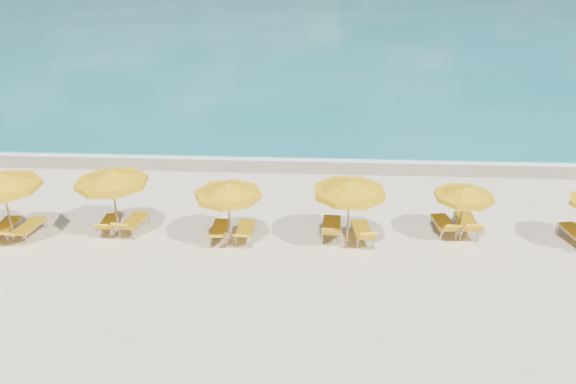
{
  "coord_description": "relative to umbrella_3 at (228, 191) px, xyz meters",
  "views": [
    {
      "loc": [
        1.01,
        -17.3,
        9.83
      ],
      "look_at": [
        0.0,
        1.5,
        1.2
      ],
      "focal_mm": 35.0,
      "sensor_mm": 36.0,
      "label": 1
    }
  ],
  "objects": [
    {
      "name": "lounger_2_left",
      "position": [
        -4.54,
        0.62,
        -1.79
      ],
      "size": [
        0.63,
        1.61,
        0.74
      ],
      "rotation": [
        0.0,
        0.0,
        0.06
      ],
      "color": "#A5A8AD",
      "rests_on": "ground"
    },
    {
      "name": "umbrella_2",
      "position": [
        -4.13,
        0.43,
        0.18
      ],
      "size": [
        3.17,
        3.17,
        2.55
      ],
      "rotation": [
        0.0,
        0.0,
        -0.31
      ],
      "color": "tan",
      "rests_on": "ground"
    },
    {
      "name": "whitecap_far",
      "position": [
        9.94,
        24.21,
        -1.99
      ],
      "size": [
        18.0,
        0.3,
        0.05
      ],
      "primitive_type": "cube",
      "color": "white",
      "rests_on": "ground"
    },
    {
      "name": "lounger_3_right",
      "position": [
        0.5,
        0.3,
        -1.78
      ],
      "size": [
        0.62,
        1.79,
        0.73
      ],
      "rotation": [
        0.0,
        0.0,
        -0.01
      ],
      "color": "#A5A8AD",
      "rests_on": "ground"
    },
    {
      "name": "lounger_3_left",
      "position": [
        -0.42,
        0.33,
        -1.79
      ],
      "size": [
        0.58,
        1.76,
        0.64
      ],
      "rotation": [
        0.0,
        0.0,
        -0.0
      ],
      "color": "#A5A8AD",
      "rests_on": "ground"
    },
    {
      "name": "whitecap_near",
      "position": [
        -4.06,
        17.21,
        -1.99
      ],
      "size": [
        14.0,
        0.36,
        0.05
      ],
      "primitive_type": "cube",
      "color": "white",
      "rests_on": "ground"
    },
    {
      "name": "lounger_2_right",
      "position": [
        -3.62,
        0.62,
        -1.76
      ],
      "size": [
        0.88,
        1.88,
        0.86
      ],
      "rotation": [
        0.0,
        0.0,
        -0.15
      ],
      "color": "#A5A8AD",
      "rests_on": "ground"
    },
    {
      "name": "wet_sand_band",
      "position": [
        1.94,
        7.61,
        -1.99
      ],
      "size": [
        120.0,
        2.6,
        0.01
      ],
      "primitive_type": "cube",
      "color": "tan",
      "rests_on": "ground"
    },
    {
      "name": "umbrella_5",
      "position": [
        8.07,
        0.7,
        -0.21
      ],
      "size": [
        2.74,
        2.74,
        2.09
      ],
      "rotation": [
        0.0,
        0.0,
        -0.43
      ],
      "color": "tan",
      "rests_on": "ground"
    },
    {
      "name": "lounger_5_left",
      "position": [
        7.62,
        1.09,
        -1.77
      ],
      "size": [
        0.81,
        1.82,
        0.86
      ],
      "rotation": [
        0.0,
        0.0,
        0.12
      ],
      "color": "#A5A8AD",
      "rests_on": "ground"
    },
    {
      "name": "foam_line",
      "position": [
        1.94,
        8.41,
        -1.99
      ],
      "size": [
        120.0,
        1.2,
        0.03
      ],
      "primitive_type": "cube",
      "color": "white",
      "rests_on": "ground"
    },
    {
      "name": "umbrella_3",
      "position": [
        0.0,
        0.0,
        0.0
      ],
      "size": [
        2.37,
        2.37,
        2.34
      ],
      "rotation": [
        0.0,
        0.0,
        -0.03
      ],
      "color": "tan",
      "rests_on": "ground"
    },
    {
      "name": "lounger_5_right",
      "position": [
        8.43,
        1.15,
        -1.74
      ],
      "size": [
        0.74,
        1.98,
        0.94
      ],
      "rotation": [
        0.0,
        0.0,
        -0.03
      ],
      "color": "#A5A8AD",
      "rests_on": "ground"
    },
    {
      "name": "lounger_6_left",
      "position": [
        12.12,
        0.62,
        -1.76
      ],
      "size": [
        0.89,
        1.92,
        0.81
      ],
      "rotation": [
        0.0,
        0.0,
        0.16
      ],
      "color": "#A5A8AD",
      "rests_on": "ground"
    },
    {
      "name": "ocean",
      "position": [
        1.94,
        48.21,
        -1.99
      ],
      "size": [
        120.0,
        80.0,
        0.3
      ],
      "primitive_type": "cube",
      "color": "#146B70",
      "rests_on": "ground"
    },
    {
      "name": "lounger_1_left",
      "position": [
        -8.1,
        0.06,
        -1.77
      ],
      "size": [
        0.74,
        1.91,
        0.69
      ],
      "rotation": [
        0.0,
        0.0,
        0.08
      ],
      "color": "#A5A8AD",
      "rests_on": "ground"
    },
    {
      "name": "umbrella_1",
      "position": [
        -7.68,
        -0.25,
        0.25
      ],
      "size": [
        3.4,
        3.4,
        2.62
      ],
      "rotation": [
        0.0,
        0.0,
        -0.4
      ],
      "color": "tan",
      "rests_on": "ground"
    },
    {
      "name": "lounger_4_right",
      "position": [
        4.63,
        0.35,
        -1.76
      ],
      "size": [
        0.84,
        1.88,
        0.89
      ],
      "rotation": [
        0.0,
        0.0,
        0.13
      ],
      "color": "#A5A8AD",
      "rests_on": "ground"
    },
    {
      "name": "ground_plane",
      "position": [
        1.94,
        0.21,
        -1.99
      ],
      "size": [
        120.0,
        120.0,
        0.0
      ],
      "primitive_type": "plane",
      "color": "beige"
    },
    {
      "name": "lounger_4_left",
      "position": [
        3.56,
        0.62,
        -1.75
      ],
      "size": [
        0.75,
        1.95,
        0.91
      ],
      "rotation": [
        0.0,
        0.0,
        -0.05
      ],
      "color": "#A5A8AD",
      "rests_on": "ground"
    },
    {
      "name": "lounger_1_right",
      "position": [
        -7.27,
        0.07,
        -1.78
      ],
      "size": [
        0.87,
        1.88,
        0.69
      ],
      "rotation": [
        0.0,
        0.0,
        -0.16
      ],
      "color": "#A5A8AD",
      "rests_on": "ground"
    },
    {
      "name": "umbrella_4",
      "position": [
        4.09,
        0.09,
        0.16
      ],
      "size": [
        3.29,
        3.29,
        2.53
      ],
      "rotation": [
        0.0,
        0.0,
        0.41
      ],
      "color": "tan",
      "rests_on": "ground"
    }
  ]
}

